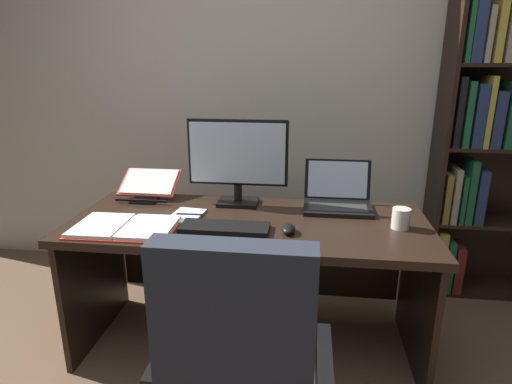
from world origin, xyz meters
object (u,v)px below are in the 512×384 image
(monitor, at_px, (238,161))
(notepad, at_px, (186,216))
(computer_mouse, at_px, (288,229))
(reading_stand_with_book, at_px, (149,185))
(keyboard, at_px, (225,228))
(laptop, at_px, (338,198))
(pen, at_px, (190,214))
(coffee_mug, at_px, (401,218))
(desk, at_px, (251,249))
(bookshelf, at_px, (492,146))
(open_binder, at_px, (125,227))

(monitor, distance_m, notepad, 0.41)
(computer_mouse, bearing_deg, reading_stand_with_book, 151.95)
(keyboard, xyz_separation_m, reading_stand_with_book, (-0.53, 0.44, 0.06))
(laptop, height_order, pen, laptop)
(reading_stand_with_book, relative_size, coffee_mug, 3.34)
(computer_mouse, height_order, notepad, computer_mouse)
(desk, relative_size, bookshelf, 0.91)
(monitor, xyz_separation_m, notepad, (-0.23, -0.23, -0.24))
(reading_stand_with_book, distance_m, pen, 0.44)
(desk, xyz_separation_m, coffee_mug, (0.73, -0.09, 0.24))
(pen, bearing_deg, coffee_mug, -1.40)
(reading_stand_with_book, bearing_deg, monitor, -6.14)
(coffee_mug, bearing_deg, keyboard, -171.21)
(reading_stand_with_book, distance_m, coffee_mug, 1.40)
(monitor, relative_size, notepad, 2.59)
(keyboard, bearing_deg, open_binder, -173.91)
(laptop, height_order, keyboard, laptop)
(bookshelf, height_order, notepad, bookshelf)
(pen, bearing_deg, open_binder, -141.82)
(computer_mouse, distance_m, coffee_mug, 0.54)
(pen, xyz_separation_m, coffee_mug, (1.03, -0.03, 0.04))
(open_binder, bearing_deg, desk, 24.46)
(keyboard, height_order, coffee_mug, coffee_mug)
(desk, height_order, open_binder, open_binder)
(notepad, distance_m, coffee_mug, 1.06)
(laptop, distance_m, pen, 0.79)
(desk, height_order, bookshelf, bookshelf)
(pen, bearing_deg, monitor, 48.07)
(bookshelf, distance_m, laptop, 1.12)
(desk, bearing_deg, coffee_mug, -7.25)
(monitor, xyz_separation_m, reading_stand_with_book, (-0.53, 0.06, -0.17))
(open_binder, bearing_deg, keyboard, 4.84)
(reading_stand_with_book, xyz_separation_m, open_binder, (0.07, -0.49, -0.06))
(reading_stand_with_book, distance_m, open_binder, 0.50)
(laptop, xyz_separation_m, pen, (-0.75, -0.24, -0.04))
(desk, xyz_separation_m, bookshelf, (1.41, 0.71, 0.45))
(keyboard, distance_m, notepad, 0.28)
(notepad, bearing_deg, desk, 11.80)
(monitor, height_order, coffee_mug, monitor)
(pen, bearing_deg, desk, 12.56)
(open_binder, bearing_deg, computer_mouse, 2.47)
(laptop, relative_size, open_binder, 0.74)
(keyboard, xyz_separation_m, computer_mouse, (0.30, 0.00, 0.01))
(coffee_mug, bearing_deg, monitor, 162.50)
(computer_mouse, bearing_deg, coffee_mug, 13.67)
(computer_mouse, distance_m, reading_stand_with_book, 0.95)
(bookshelf, relative_size, laptop, 5.47)
(laptop, xyz_separation_m, notepad, (-0.77, -0.24, -0.05))
(open_binder, xyz_separation_m, pen, (0.26, 0.20, 0.00))
(desk, height_order, pen, pen)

